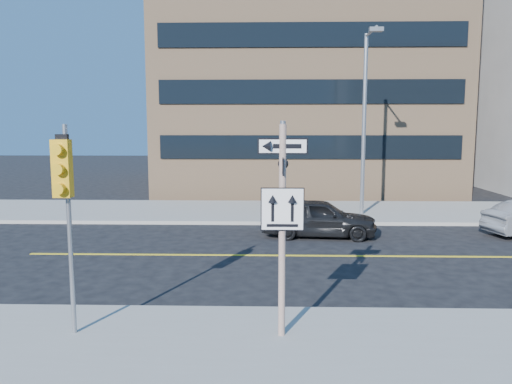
{
  "coord_description": "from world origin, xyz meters",
  "views": [
    {
      "loc": [
        -0.25,
        -11.62,
        4.1
      ],
      "look_at": [
        -0.66,
        4.0,
        2.06
      ],
      "focal_mm": 35.0,
      "sensor_mm": 36.0,
      "label": 1
    }
  ],
  "objects_px": {
    "sign_pole": "(282,217)",
    "parked_car_a": "(319,218)",
    "traffic_signal": "(64,186)",
    "streetlight_a": "(365,112)"
  },
  "relations": [
    {
      "from": "sign_pole",
      "to": "traffic_signal",
      "type": "xyz_separation_m",
      "value": [
        -4.0,
        -0.15,
        0.59
      ]
    },
    {
      "from": "traffic_signal",
      "to": "streetlight_a",
      "type": "height_order",
      "value": "streetlight_a"
    },
    {
      "from": "traffic_signal",
      "to": "streetlight_a",
      "type": "distance_m",
      "value": 15.72
    },
    {
      "from": "parked_car_a",
      "to": "streetlight_a",
      "type": "bearing_deg",
      "value": -26.48
    },
    {
      "from": "sign_pole",
      "to": "parked_car_a",
      "type": "distance_m",
      "value": 9.64
    },
    {
      "from": "sign_pole",
      "to": "parked_car_a",
      "type": "xyz_separation_m",
      "value": [
        1.64,
        9.35,
        -1.71
      ]
    },
    {
      "from": "traffic_signal",
      "to": "streetlight_a",
      "type": "bearing_deg",
      "value": 59.2
    },
    {
      "from": "parked_car_a",
      "to": "streetlight_a",
      "type": "distance_m",
      "value": 6.1
    },
    {
      "from": "traffic_signal",
      "to": "streetlight_a",
      "type": "relative_size",
      "value": 0.5
    },
    {
      "from": "traffic_signal",
      "to": "parked_car_a",
      "type": "distance_m",
      "value": 11.28
    }
  ]
}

